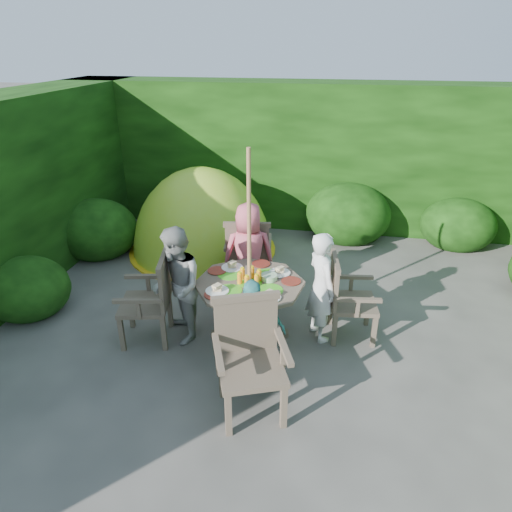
% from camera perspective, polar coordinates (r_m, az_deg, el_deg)
% --- Properties ---
extents(ground, '(60.00, 60.00, 0.00)m').
position_cam_1_polar(ground, '(5.24, 4.29, -11.47)').
color(ground, '#47453F').
rests_on(ground, ground).
extents(hedge_enclosure, '(9.00, 9.00, 2.50)m').
position_cam_1_polar(hedge_enclosure, '(5.83, 6.17, 6.42)').
color(hedge_enclosure, black).
rests_on(hedge_enclosure, ground).
extents(patio_table, '(1.46, 1.46, 0.86)m').
position_cam_1_polar(patio_table, '(5.09, -0.76, -4.40)').
color(patio_table, '#483B2F').
rests_on(patio_table, ground).
extents(parasol_pole, '(0.05, 0.05, 2.20)m').
position_cam_1_polar(parasol_pole, '(4.86, -0.85, 0.65)').
color(parasol_pole, olive).
rests_on(parasol_pole, ground).
extents(garden_chair_right, '(0.57, 0.63, 0.95)m').
position_cam_1_polar(garden_chair_right, '(5.27, 11.25, -5.08)').
color(garden_chair_right, '#483B2F').
rests_on(garden_chair_right, ground).
extents(garden_chair_left, '(0.64, 0.69, 1.00)m').
position_cam_1_polar(garden_chair_left, '(5.23, -12.89, -5.14)').
color(garden_chair_left, '#483B2F').
rests_on(garden_chair_left, ground).
extents(garden_chair_back, '(0.68, 0.62, 1.02)m').
position_cam_1_polar(garden_chair_back, '(6.08, -0.99, 0.24)').
color(garden_chair_back, '#483B2F').
rests_on(garden_chair_back, ground).
extents(garden_chair_front, '(0.79, 0.75, 1.06)m').
position_cam_1_polar(garden_chair_front, '(4.21, -0.83, -12.31)').
color(garden_chair_front, '#483B2F').
rests_on(garden_chair_front, ground).
extents(child_right, '(0.50, 0.56, 1.30)m').
position_cam_1_polar(child_right, '(5.14, 8.16, -3.84)').
color(child_right, white).
rests_on(child_right, ground).
extents(child_left, '(0.77, 0.82, 1.35)m').
position_cam_1_polar(child_left, '(5.11, -9.84, -3.75)').
color(child_left, '#979792').
rests_on(child_left, ground).
extents(child_back, '(0.75, 0.59, 1.35)m').
position_cam_1_polar(child_back, '(5.77, -0.91, 0.18)').
color(child_back, '#CF5568').
rests_on(child_back, ground).
extents(child_front, '(0.75, 0.53, 1.18)m').
position_cam_1_polar(child_front, '(4.43, -0.68, -9.77)').
color(child_front, '#47A7A5').
rests_on(child_front, ground).
extents(dome_tent, '(2.68, 2.68, 2.72)m').
position_cam_1_polar(dome_tent, '(7.56, -6.62, 0.79)').
color(dome_tent, '#A3C826').
rests_on(dome_tent, ground).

